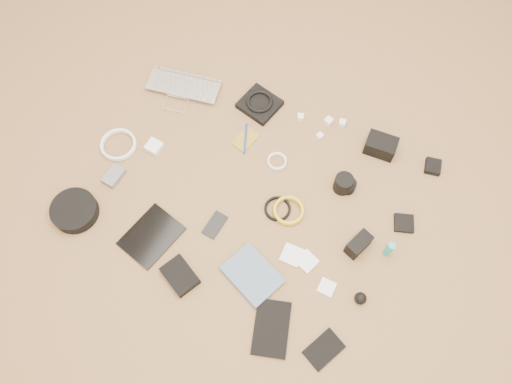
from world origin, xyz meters
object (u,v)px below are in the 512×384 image
at_px(dslr_camera, 381,146).
at_px(laptop, 180,94).
at_px(paperback, 237,288).
at_px(headphone_case, 75,211).
at_px(phone, 215,225).
at_px(tablet, 151,236).

bearing_deg(dslr_camera, laptop, -175.89).
xyz_separation_m(laptop, paperback, (0.68, -0.69, -0.00)).
height_order(headphone_case, paperback, headphone_case).
distance_m(phone, headphone_case, 0.59).
distance_m(laptop, phone, 0.68).
bearing_deg(tablet, dslr_camera, 61.62).
relative_size(laptop, phone, 2.98).
bearing_deg(phone, tablet, -138.57).
relative_size(laptop, tablet, 1.48).
xyz_separation_m(dslr_camera, phone, (-0.48, -0.66, -0.03)).
bearing_deg(tablet, headphone_case, -158.73).
bearing_deg(laptop, phone, -58.89).
bearing_deg(phone, headphone_case, -154.62).
relative_size(laptop, paperback, 1.59).
bearing_deg(headphone_case, tablet, 9.97).
distance_m(tablet, phone, 0.27).
relative_size(tablet, phone, 2.02).
xyz_separation_m(tablet, headphone_case, (-0.34, -0.06, 0.02)).
xyz_separation_m(laptop, tablet, (0.26, -0.66, -0.01)).
distance_m(dslr_camera, tablet, 1.07).
bearing_deg(tablet, paperback, 7.23).
bearing_deg(phone, paperback, -39.72).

